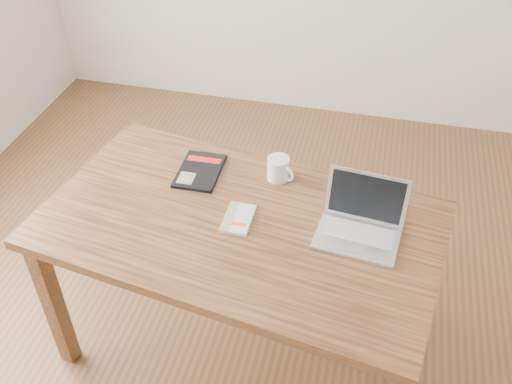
% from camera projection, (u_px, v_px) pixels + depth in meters
% --- Properties ---
extents(room, '(4.04, 4.04, 2.70)m').
position_uv_depth(room, '(248.00, 61.00, 1.81)').
color(room, '#51321C').
rests_on(room, ground).
extents(desk, '(1.59, 1.06, 0.75)m').
position_uv_depth(desk, '(240.00, 238.00, 2.18)').
color(desk, '#4E2D17').
rests_on(desk, ground).
extents(white_guidebook, '(0.10, 0.17, 0.01)m').
position_uv_depth(white_guidebook, '(238.00, 219.00, 2.12)').
color(white_guidebook, silver).
rests_on(white_guidebook, desk).
extents(black_guidebook, '(0.17, 0.26, 0.01)m').
position_uv_depth(black_guidebook, '(200.00, 171.00, 2.35)').
color(black_guidebook, black).
rests_on(black_guidebook, desk).
extents(laptop, '(0.32, 0.27, 0.21)m').
position_uv_depth(laptop, '(360.00, 223.00, 2.05)').
color(laptop, silver).
rests_on(laptop, desk).
extents(coffee_mug, '(0.12, 0.10, 0.10)m').
position_uv_depth(coffee_mug, '(279.00, 168.00, 2.29)').
color(coffee_mug, white).
rests_on(coffee_mug, desk).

